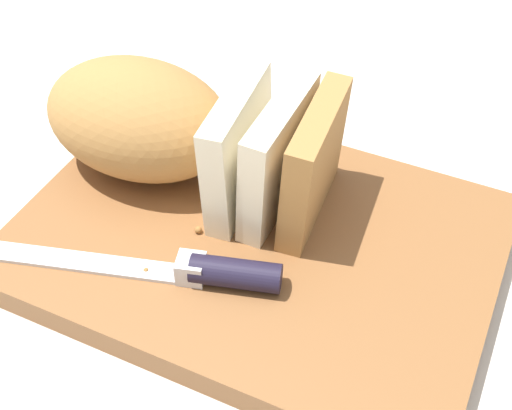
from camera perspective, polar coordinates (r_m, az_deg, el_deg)
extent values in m
plane|color=beige|center=(0.56, 0.00, -3.93)|extent=(3.00, 3.00, 0.00)
cube|color=brown|center=(0.55, 0.00, -3.12)|extent=(0.37, 0.27, 0.02)
ellipsoid|color=#A8753D|center=(0.58, -9.50, 6.90)|extent=(0.17, 0.12, 0.10)
cube|color=beige|center=(0.54, -1.48, 4.59)|extent=(0.04, 0.11, 0.10)
cube|color=beige|center=(0.54, 1.59, 3.99)|extent=(0.03, 0.11, 0.10)
cube|color=#A8753D|center=(0.53, 4.70, 3.34)|extent=(0.04, 0.11, 0.10)
cube|color=silver|center=(0.55, -17.09, -4.01)|extent=(0.23, 0.08, 0.00)
cylinder|color=black|center=(0.50, -1.66, -5.56)|extent=(0.07, 0.04, 0.02)
cube|color=silver|center=(0.51, -5.29, -5.15)|extent=(0.02, 0.02, 0.02)
sphere|color=#996633|center=(0.52, -8.90, -5.27)|extent=(0.00, 0.00, 0.00)
sphere|color=#996633|center=(0.60, 1.41, 3.08)|extent=(0.00, 0.00, 0.00)
sphere|color=#996633|center=(0.54, -4.70, -2.02)|extent=(0.01, 0.01, 0.01)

